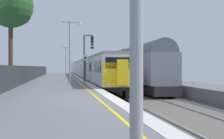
{
  "coord_description": "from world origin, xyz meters",
  "views": [
    {
      "loc": [
        -2.09,
        -12.9,
        1.53
      ],
      "look_at": [
        1.54,
        6.02,
        1.35
      ],
      "focal_mm": 42.57,
      "sensor_mm": 36.0,
      "label": 1
    }
  ],
  "objects_px": {
    "background_tree_left": "(12,7)",
    "freight_train_adjacent_track": "(117,66)",
    "platform_lamp_mid": "(70,47)",
    "commuter_train_at_platform": "(85,69)",
    "speed_limit_sign": "(85,65)",
    "signal_gantry": "(87,52)",
    "platform_lamp_far": "(66,59)"
  },
  "relations": [
    {
      "from": "signal_gantry",
      "to": "platform_lamp_mid",
      "type": "relative_size",
      "value": 0.88
    },
    {
      "from": "platform_lamp_mid",
      "to": "background_tree_left",
      "type": "relative_size",
      "value": 0.64
    },
    {
      "from": "freight_train_adjacent_track",
      "to": "signal_gantry",
      "type": "xyz_separation_m",
      "value": [
        -5.48,
        -9.89,
        1.48
      ]
    },
    {
      "from": "speed_limit_sign",
      "to": "background_tree_left",
      "type": "xyz_separation_m",
      "value": [
        -6.57,
        -1.61,
        5.03
      ]
    },
    {
      "from": "platform_lamp_far",
      "to": "signal_gantry",
      "type": "bearing_deg",
      "value": -83.69
    },
    {
      "from": "speed_limit_sign",
      "to": "background_tree_left",
      "type": "distance_m",
      "value": 8.43
    },
    {
      "from": "signal_gantry",
      "to": "speed_limit_sign",
      "type": "relative_size",
      "value": 1.82
    },
    {
      "from": "platform_lamp_mid",
      "to": "background_tree_left",
      "type": "distance_m",
      "value": 6.05
    },
    {
      "from": "freight_train_adjacent_track",
      "to": "signal_gantry",
      "type": "bearing_deg",
      "value": -118.97
    },
    {
      "from": "commuter_train_at_platform",
      "to": "freight_train_adjacent_track",
      "type": "bearing_deg",
      "value": -67.35
    },
    {
      "from": "freight_train_adjacent_track",
      "to": "background_tree_left",
      "type": "distance_m",
      "value": 19.45
    },
    {
      "from": "freight_train_adjacent_track",
      "to": "platform_lamp_far",
      "type": "xyz_separation_m",
      "value": [
        -7.43,
        7.74,
        1.33
      ]
    },
    {
      "from": "freight_train_adjacent_track",
      "to": "speed_limit_sign",
      "type": "height_order",
      "value": "freight_train_adjacent_track"
    },
    {
      "from": "platform_lamp_mid",
      "to": "background_tree_left",
      "type": "xyz_separation_m",
      "value": [
        -4.99,
        0.01,
        3.42
      ]
    },
    {
      "from": "speed_limit_sign",
      "to": "background_tree_left",
      "type": "bearing_deg",
      "value": -166.22
    },
    {
      "from": "signal_gantry",
      "to": "platform_lamp_mid",
      "type": "bearing_deg",
      "value": -115.04
    },
    {
      "from": "speed_limit_sign",
      "to": "platform_lamp_mid",
      "type": "height_order",
      "value": "platform_lamp_mid"
    },
    {
      "from": "signal_gantry",
      "to": "platform_lamp_mid",
      "type": "height_order",
      "value": "platform_lamp_mid"
    },
    {
      "from": "platform_lamp_far",
      "to": "platform_lamp_mid",
      "type": "bearing_deg",
      "value": -90.0
    },
    {
      "from": "platform_lamp_far",
      "to": "background_tree_left",
      "type": "distance_m",
      "value": 22.68
    },
    {
      "from": "background_tree_left",
      "to": "freight_train_adjacent_track",
      "type": "bearing_deg",
      "value": 48.55
    },
    {
      "from": "freight_train_adjacent_track",
      "to": "background_tree_left",
      "type": "height_order",
      "value": "background_tree_left"
    },
    {
      "from": "platform_lamp_far",
      "to": "freight_train_adjacent_track",
      "type": "bearing_deg",
      "value": -46.17
    },
    {
      "from": "commuter_train_at_platform",
      "to": "background_tree_left",
      "type": "relative_size",
      "value": 6.83
    },
    {
      "from": "background_tree_left",
      "to": "platform_lamp_far",
      "type": "bearing_deg",
      "value": 77.11
    },
    {
      "from": "commuter_train_at_platform",
      "to": "speed_limit_sign",
      "type": "distance_m",
      "value": 22.13
    },
    {
      "from": "platform_lamp_far",
      "to": "speed_limit_sign",
      "type": "bearing_deg",
      "value": -85.53
    },
    {
      "from": "commuter_train_at_platform",
      "to": "signal_gantry",
      "type": "bearing_deg",
      "value": -94.32
    },
    {
      "from": "background_tree_left",
      "to": "commuter_train_at_platform",
      "type": "bearing_deg",
      "value": 70.42
    },
    {
      "from": "commuter_train_at_platform",
      "to": "speed_limit_sign",
      "type": "relative_size",
      "value": 22.06
    },
    {
      "from": "freight_train_adjacent_track",
      "to": "background_tree_left",
      "type": "bearing_deg",
      "value": -131.45
    },
    {
      "from": "signal_gantry",
      "to": "background_tree_left",
      "type": "bearing_deg",
      "value": -149.03
    }
  ]
}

